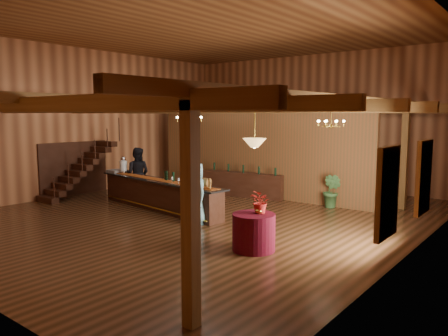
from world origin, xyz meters
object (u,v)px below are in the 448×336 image
Objects in this scene: backbar_shelf at (243,184)px; bartender at (191,181)px; beverage_dispenser at (123,165)px; round_table at (254,232)px; raffle_drum at (206,182)px; floor_plant at (332,191)px; tasting_bar at (159,194)px; pendant_lamp at (254,143)px; guest at (196,193)px; chandelier_right at (331,123)px; chandelier_left at (189,119)px; staff_second at (137,174)px.

backbar_shelf is 2.71m from bartender.
round_table is at bearing -15.97° from beverage_dispenser.
floor_plant is (1.97, 3.97, -0.57)m from raffle_drum.
tasting_bar is at bearing 171.33° from raffle_drum.
raffle_drum is 3.11m from pendant_lamp.
guest is (-2.61, 0.98, 0.45)m from round_table.
floor_plant is (-0.55, 5.28, -1.84)m from pendant_lamp.
floor_plant is (3.61, 2.80, -0.31)m from bartender.
guest is at bearing -81.06° from backbar_shelf.
chandelier_right is at bearing 15.61° from beverage_dispenser.
floor_plant is (-0.55, 5.28, 0.14)m from round_table.
raffle_drum is 2.03m from bartender.
chandelier_right is (3.76, 1.89, -0.10)m from chandelier_left.
tasting_bar is 1.11m from bartender.
staff_second reaches higher than tasting_bar.
floor_plant is (-0.52, 1.36, -2.21)m from chandelier_right.
chandelier_left is at bearing 28.07° from tasting_bar.
backbar_shelf is 3.87m from staff_second.
chandelier_left and pendant_lamp have the same top height.
staff_second reaches higher than round_table.
floor_plant reaches higher than round_table.
guest reaches higher than tasting_bar.
floor_plant is at bearing 79.50° from guest.
chandelier_right reaches higher than guest.
beverage_dispenser is at bearing -152.80° from floor_plant.
backbar_shelf is 1.70× the size of staff_second.
tasting_bar is 3.33× the size of guest.
pendant_lamp reaches higher than floor_plant.
pendant_lamp reaches higher than beverage_dispenser.
raffle_drum is at bearing 90.07° from guest.
backbar_shelf is 4.76m from chandelier_right.
guest is at bearing -131.30° from chandelier_right.
round_table is 2.82m from guest.
floor_plant is (6.40, 3.29, -0.68)m from beverage_dispenser.
beverage_dispenser is 4.48m from raffle_drum.
chandelier_left and chandelier_right have the same top height.
tasting_bar reaches higher than round_table.
pendant_lamp reaches higher than bartender.
chandelier_left reaches higher than bartender.
guest is (4.34, -1.01, -0.38)m from beverage_dispenser.
raffle_drum is 4.17m from backbar_shelf.
chandelier_left is at bearing 148.84° from bartender.
chandelier_left is at bearing -95.69° from backbar_shelf.
staff_second is at bearing 160.55° from pendant_lamp.
guest is at bearing 131.90° from staff_second.
bartender is (-4.16, 2.48, 0.45)m from round_table.
round_table is 4.96m from chandelier_left.
chandelier_left is at bearing 150.28° from raffle_drum.
round_table is 1.20× the size of chandelier_left.
pendant_lamp reaches higher than round_table.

